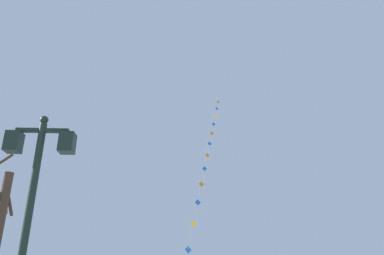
% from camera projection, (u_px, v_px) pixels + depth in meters
% --- Properties ---
extents(twin_lantern_lamp_post, '(1.30, 0.28, 4.52)m').
position_uv_depth(twin_lantern_lamp_post, '(34.00, 184.00, 6.69)').
color(twin_lantern_lamp_post, '#1E2D23').
rests_on(twin_lantern_lamp_post, ground_plane).
extents(kite_train, '(4.44, 17.61, 18.26)m').
position_uv_depth(kite_train, '(207.00, 157.00, 26.50)').
color(kite_train, brown).
rests_on(kite_train, ground_plane).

